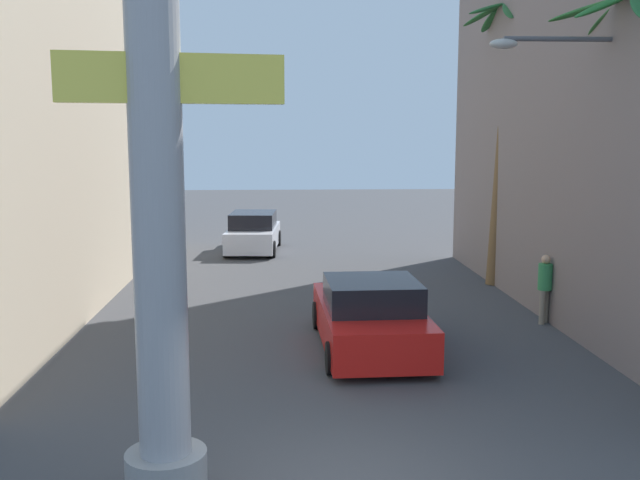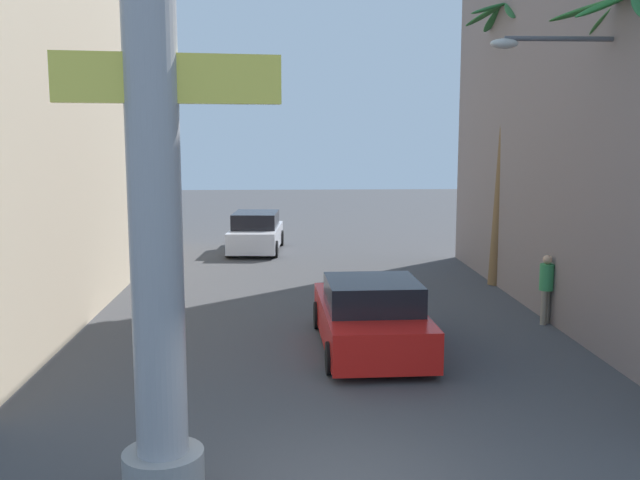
{
  "view_description": "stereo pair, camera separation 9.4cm",
  "coord_description": "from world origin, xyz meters",
  "px_view_note": "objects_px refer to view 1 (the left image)",
  "views": [
    {
      "loc": [
        -0.78,
        -8.41,
        4.5
      ],
      "look_at": [
        0.0,
        5.11,
        2.54
      ],
      "focal_mm": 40.0,
      "sensor_mm": 36.0,
      "label": 1
    },
    {
      "loc": [
        -0.69,
        -8.41,
        4.5
      ],
      "look_at": [
        0.0,
        5.11,
        2.54
      ],
      "focal_mm": 40.0,
      "sensor_mm": 36.0,
      "label": 2
    }
  ],
  "objects_px": {
    "palm_tree_far_left": "(119,110)",
    "palm_tree_near_right": "(633,126)",
    "car_far": "(253,233)",
    "pedestrian_mid_right": "(545,284)",
    "palm_tree_mid_right": "(504,120)",
    "street_lamp": "(598,160)",
    "car_lead": "(370,317)",
    "neon_sign_pole": "(155,103)"
  },
  "relations": [
    {
      "from": "neon_sign_pole",
      "to": "palm_tree_far_left",
      "type": "distance_m",
      "value": 18.5
    },
    {
      "from": "car_lead",
      "to": "car_far",
      "type": "relative_size",
      "value": 1.09
    },
    {
      "from": "neon_sign_pole",
      "to": "car_far",
      "type": "relative_size",
      "value": 2.27
    },
    {
      "from": "car_far",
      "to": "pedestrian_mid_right",
      "type": "bearing_deg",
      "value": -57.25
    },
    {
      "from": "car_lead",
      "to": "palm_tree_near_right",
      "type": "bearing_deg",
      "value": -10.63
    },
    {
      "from": "palm_tree_far_left",
      "to": "palm_tree_near_right",
      "type": "height_order",
      "value": "palm_tree_far_left"
    },
    {
      "from": "neon_sign_pole",
      "to": "pedestrian_mid_right",
      "type": "distance_m",
      "value": 12.02
    },
    {
      "from": "car_far",
      "to": "palm_tree_mid_right",
      "type": "height_order",
      "value": "palm_tree_mid_right"
    },
    {
      "from": "street_lamp",
      "to": "palm_tree_mid_right",
      "type": "relative_size",
      "value": 0.77
    },
    {
      "from": "palm_tree_far_left",
      "to": "palm_tree_mid_right",
      "type": "height_order",
      "value": "palm_tree_far_left"
    },
    {
      "from": "palm_tree_mid_right",
      "to": "neon_sign_pole",
      "type": "bearing_deg",
      "value": -122.18
    },
    {
      "from": "neon_sign_pole",
      "to": "car_far",
      "type": "xyz_separation_m",
      "value": [
        0.37,
        19.83,
        -4.15
      ]
    },
    {
      "from": "neon_sign_pole",
      "to": "pedestrian_mid_right",
      "type": "bearing_deg",
      "value": 46.57
    },
    {
      "from": "palm_tree_mid_right",
      "to": "pedestrian_mid_right",
      "type": "distance_m",
      "value": 6.19
    },
    {
      "from": "car_far",
      "to": "palm_tree_near_right",
      "type": "distance_m",
      "value": 16.92
    },
    {
      "from": "palm_tree_far_left",
      "to": "pedestrian_mid_right",
      "type": "xyz_separation_m",
      "value": [
        12.11,
        -9.73,
        -4.5
      ]
    },
    {
      "from": "neon_sign_pole",
      "to": "car_lead",
      "type": "xyz_separation_m",
      "value": [
        3.31,
        6.4,
        -4.18
      ]
    },
    {
      "from": "palm_tree_near_right",
      "to": "pedestrian_mid_right",
      "type": "bearing_deg",
      "value": 100.91
    },
    {
      "from": "street_lamp",
      "to": "car_far",
      "type": "relative_size",
      "value": 1.48
    },
    {
      "from": "palm_tree_far_left",
      "to": "pedestrian_mid_right",
      "type": "bearing_deg",
      "value": -38.78
    },
    {
      "from": "pedestrian_mid_right",
      "to": "street_lamp",
      "type": "bearing_deg",
      "value": -89.84
    },
    {
      "from": "car_lead",
      "to": "pedestrian_mid_right",
      "type": "relative_size",
      "value": 2.83
    },
    {
      "from": "street_lamp",
      "to": "car_lead",
      "type": "distance_m",
      "value": 5.65
    },
    {
      "from": "car_far",
      "to": "palm_tree_far_left",
      "type": "distance_m",
      "value": 6.91
    },
    {
      "from": "car_far",
      "to": "palm_tree_far_left",
      "type": "height_order",
      "value": "palm_tree_far_left"
    },
    {
      "from": "street_lamp",
      "to": "palm_tree_near_right",
      "type": "xyz_separation_m",
      "value": [
        0.53,
        -0.3,
        0.66
      ]
    },
    {
      "from": "pedestrian_mid_right",
      "to": "car_far",
      "type": "bearing_deg",
      "value": 122.75
    },
    {
      "from": "car_far",
      "to": "pedestrian_mid_right",
      "type": "height_order",
      "value": "pedestrian_mid_right"
    },
    {
      "from": "car_lead",
      "to": "car_far",
      "type": "bearing_deg",
      "value": 102.37
    },
    {
      "from": "car_lead",
      "to": "palm_tree_far_left",
      "type": "relative_size",
      "value": 0.54
    },
    {
      "from": "street_lamp",
      "to": "pedestrian_mid_right",
      "type": "height_order",
      "value": "street_lamp"
    },
    {
      "from": "neon_sign_pole",
      "to": "palm_tree_near_right",
      "type": "relative_size",
      "value": 1.37
    },
    {
      "from": "neon_sign_pole",
      "to": "car_lead",
      "type": "relative_size",
      "value": 2.09
    },
    {
      "from": "car_lead",
      "to": "palm_tree_mid_right",
      "type": "bearing_deg",
      "value": 53.54
    },
    {
      "from": "car_lead",
      "to": "pedestrian_mid_right",
      "type": "bearing_deg",
      "value": 22.36
    },
    {
      "from": "pedestrian_mid_right",
      "to": "car_lead",
      "type": "bearing_deg",
      "value": -157.64
    },
    {
      "from": "street_lamp",
      "to": "palm_tree_near_right",
      "type": "height_order",
      "value": "palm_tree_near_right"
    },
    {
      "from": "palm_tree_near_right",
      "to": "palm_tree_mid_right",
      "type": "height_order",
      "value": "palm_tree_mid_right"
    },
    {
      "from": "street_lamp",
      "to": "car_lead",
      "type": "height_order",
      "value": "street_lamp"
    },
    {
      "from": "palm_tree_near_right",
      "to": "palm_tree_mid_right",
      "type": "relative_size",
      "value": 0.86
    },
    {
      "from": "palm_tree_far_left",
      "to": "palm_tree_mid_right",
      "type": "bearing_deg",
      "value": -22.07
    },
    {
      "from": "street_lamp",
      "to": "car_far",
      "type": "distance_m",
      "value": 16.27
    }
  ]
}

